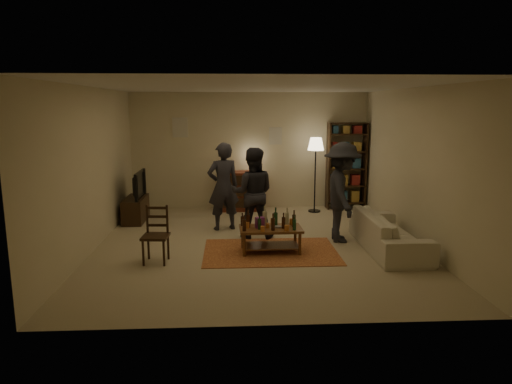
{
  "coord_description": "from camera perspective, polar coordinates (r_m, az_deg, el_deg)",
  "views": [
    {
      "loc": [
        -0.42,
        -7.66,
        2.39
      ],
      "look_at": [
        -0.01,
        0.1,
        0.92
      ],
      "focal_mm": 32.0,
      "sensor_mm": 36.0,
      "label": 1
    }
  ],
  "objects": [
    {
      "name": "person_right",
      "position": [
        8.29,
        -0.45,
        -0.12
      ],
      "size": [
        0.86,
        0.69,
        1.66
      ],
      "primitive_type": "imported",
      "rotation": [
        0.0,
        0.0,
        3.06
      ],
      "color": "#24242B",
      "rests_on": "ground"
    },
    {
      "name": "dining_chair",
      "position": [
        7.23,
        -12.38,
        -4.95
      ],
      "size": [
        0.42,
        0.42,
        0.9
      ],
      "rotation": [
        0.0,
        0.0,
        -0.07
      ],
      "color": "#331E11",
      "rests_on": "ground"
    },
    {
      "name": "floor",
      "position": [
        8.03,
        0.09,
        -6.58
      ],
      "size": [
        6.0,
        6.0,
        0.0
      ],
      "primitive_type": "plane",
      "color": "#C6B793",
      "rests_on": "ground"
    },
    {
      "name": "rug",
      "position": [
        7.64,
        1.83,
        -7.46
      ],
      "size": [
        2.2,
        1.5,
        0.01
      ],
      "primitive_type": "cube",
      "color": "maroon",
      "rests_on": "ground"
    },
    {
      "name": "sofa",
      "position": [
        7.99,
        16.27,
        -4.83
      ],
      "size": [
        0.81,
        2.08,
        0.61
      ],
      "primitive_type": "imported",
      "rotation": [
        0.0,
        0.0,
        1.57
      ],
      "color": "beige",
      "rests_on": "ground"
    },
    {
      "name": "bookshelf",
      "position": [
        10.86,
        11.21,
        3.35
      ],
      "size": [
        0.9,
        0.34,
        2.02
      ],
      "color": "#331E11",
      "rests_on": "ground"
    },
    {
      "name": "room_shell",
      "position": [
        10.66,
        -4.31,
        7.59
      ],
      "size": [
        6.0,
        6.0,
        6.0
      ],
      "color": "beige",
      "rests_on": "ground"
    },
    {
      "name": "dresser",
      "position": [
        10.55,
        -1.76,
        0.26
      ],
      "size": [
        1.0,
        0.5,
        1.36
      ],
      "color": "maroon",
      "rests_on": "ground"
    },
    {
      "name": "person_left",
      "position": [
        8.84,
        -4.11,
        0.69
      ],
      "size": [
        0.71,
        0.57,
        1.71
      ],
      "primitive_type": "imported",
      "rotation": [
        0.0,
        0.0,
        3.42
      ],
      "color": "#2B2A32",
      "rests_on": "ground"
    },
    {
      "name": "coffee_table",
      "position": [
        7.53,
        1.78,
        -4.73
      ],
      "size": [
        1.04,
        0.59,
        0.76
      ],
      "rotation": [
        0.0,
        0.0,
        0.03
      ],
      "color": "brown",
      "rests_on": "ground"
    },
    {
      "name": "person_by_sofa",
      "position": [
        8.19,
        10.69,
        -0.05
      ],
      "size": [
        0.73,
        1.18,
        1.77
      ],
      "primitive_type": "imported",
      "rotation": [
        0.0,
        0.0,
        1.5
      ],
      "color": "#24252B",
      "rests_on": "ground"
    },
    {
      "name": "tv_stand",
      "position": [
        9.88,
        -14.81,
        -1.35
      ],
      "size": [
        0.4,
        1.0,
        1.06
      ],
      "color": "#331E11",
      "rests_on": "ground"
    },
    {
      "name": "floor_lamp",
      "position": [
        10.33,
        7.48,
        5.33
      ],
      "size": [
        0.36,
        0.36,
        1.69
      ],
      "color": "black",
      "rests_on": "ground"
    }
  ]
}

